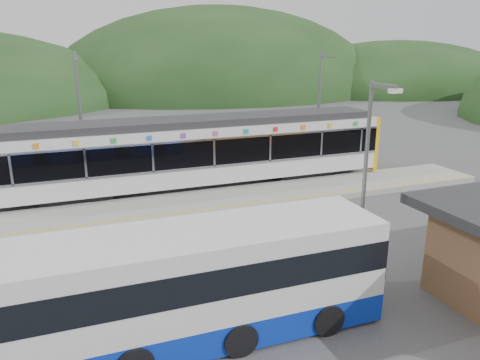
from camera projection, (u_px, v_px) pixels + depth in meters
name	position (u px, v px, depth m)	size (l,w,h in m)	color
ground	(274.00, 224.00, 19.76)	(120.00, 120.00, 0.00)	#4C4C4F
hills	(333.00, 178.00, 26.64)	(146.00, 149.00, 26.00)	#1E3D19
platform	(245.00, 198.00, 22.68)	(26.00, 3.20, 0.30)	#9E9E99
yellow_line	(256.00, 203.00, 21.47)	(26.00, 0.10, 0.01)	yellow
train	(196.00, 151.00, 23.99)	(20.44, 3.01, 3.74)	black
catenary_mast_west	(81.00, 119.00, 23.99)	(0.18, 1.80, 7.00)	slate
catenary_mast_east	(319.00, 106.00, 28.83)	(0.18, 1.80, 7.00)	slate
bus	(177.00, 290.00, 11.67)	(10.72, 2.62, 2.92)	#0C2EB6
lamp_post	(368.00, 171.00, 13.59)	(0.36, 1.11, 6.34)	slate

